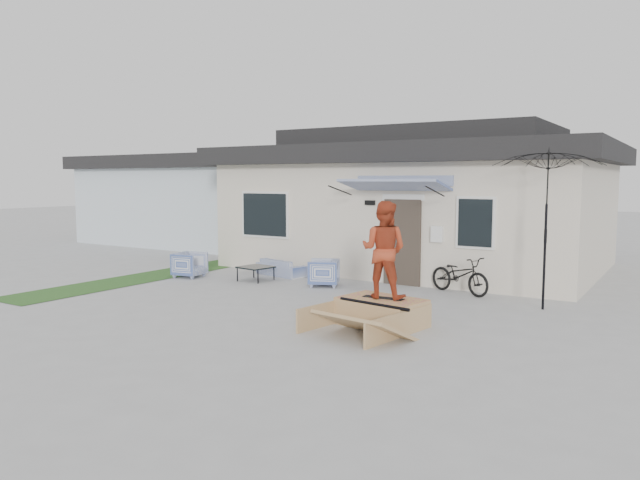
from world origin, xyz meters
The scene contains 13 objects.
ground centered at (0.00, 0.00, 0.00)m, with size 90.00×90.00×0.00m, color #AAAAAA.
grass_strip centered at (-5.20, 2.00, 0.00)m, with size 1.40×8.00×0.01m, color #2B5722.
house centered at (0.00, 7.99, 1.94)m, with size 10.80×8.49×4.10m.
neighbor_house centered at (-10.50, 10.00, 1.78)m, with size 8.60×7.60×3.50m.
loveseat centered at (-2.37, 4.09, 0.29)m, with size 1.51×0.44×0.59m, color #395098.
armchair_left centered at (-4.25, 2.55, 0.37)m, with size 0.71×0.67×0.73m, color #395098.
armchair_right centered at (-0.55, 3.31, 0.36)m, with size 0.70×0.66×0.72m, color #395098.
coffee_table centered at (-2.43, 3.05, 0.18)m, with size 0.74×0.74×0.37m, color black.
bicycle centered at (2.58, 4.13, 0.52)m, with size 0.57×1.63×1.04m, color black.
patio_umbrella centered at (4.54, 3.41, 1.75)m, with size 2.26×2.11×2.20m.
skate_ramp centered at (2.41, 0.50, 0.24)m, with size 1.43×1.90×0.48m, color tan, non-canonical shape.
skateboard centered at (2.41, 0.55, 0.50)m, with size 0.75×0.19×0.05m, color black.
skater centered at (2.41, 0.55, 1.38)m, with size 0.84×0.65×1.71m, color #B03E21.
Camera 1 is at (7.02, -8.88, 2.58)m, focal length 33.58 mm.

